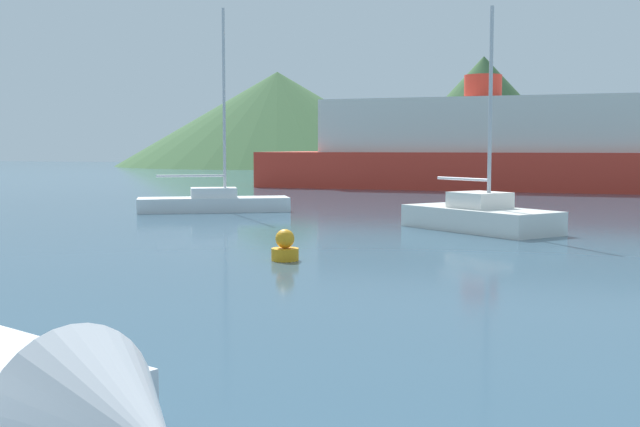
# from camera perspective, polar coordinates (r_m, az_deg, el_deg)

# --- Properties ---
(sailboat_inner) EXTENTS (5.48, 4.82, 7.01)m
(sailboat_inner) POSITION_cam_1_polar(r_m,az_deg,el_deg) (26.07, 11.28, -0.15)
(sailboat_inner) COLOR white
(sailboat_inner) RESTS_ON ground_plane
(sailboat_middle) EXTENTS (6.20, 4.58, 8.31)m
(sailboat_middle) POSITION_cam_1_polar(r_m,az_deg,el_deg) (33.47, -7.56, 0.87)
(sailboat_middle) COLOR white
(sailboat_middle) RESTS_ON ground_plane
(ferry_distant) EXTENTS (28.36, 9.79, 7.31)m
(ferry_distant) POSITION_cam_1_polar(r_m,az_deg,el_deg) (53.53, 11.44, 4.51)
(ferry_distant) COLOR red
(ferry_distant) RESTS_ON ground_plane
(buoy_marker) EXTENTS (0.64, 0.64, 0.74)m
(buoy_marker) POSITION_cam_1_polar(r_m,az_deg,el_deg) (18.86, -2.51, -2.44)
(buoy_marker) COLOR orange
(buoy_marker) RESTS_ON ground_plane
(hill_west) EXTENTS (45.66, 45.66, 13.35)m
(hill_west) POSITION_cam_1_polar(r_m,az_deg,el_deg) (115.66, -3.04, 6.74)
(hill_west) COLOR #3D6038
(hill_west) RESTS_ON ground_plane
(hill_central) EXTENTS (26.26, 26.26, 14.20)m
(hill_central) POSITION_cam_1_polar(r_m,az_deg,el_deg) (105.38, 11.52, 7.08)
(hill_central) COLOR #3D6038
(hill_central) RESTS_ON ground_plane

